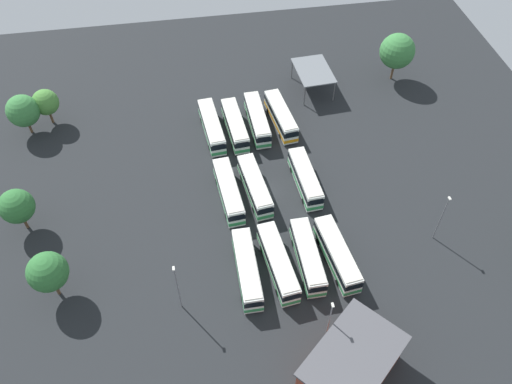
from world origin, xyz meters
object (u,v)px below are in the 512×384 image
Objects in this scene: bus_row0_slot3 at (281,116)px; tree_north_edge at (23,111)px; bus_row2_slot1 at (278,263)px; maintenance_shelter at (313,71)px; bus_row2_slot2 at (308,257)px; tree_east_edge at (48,272)px; bus_row0_slot2 at (257,119)px; bus_row2_slot0 at (247,269)px; bus_row0_slot1 at (235,125)px; bus_row1_slot3 at (305,178)px; tree_west_edge at (17,206)px; depot_building at (351,364)px; lamp_post_near_entrance at (177,286)px; bus_row0_slot0 at (212,127)px; bus_row2_slot3 at (337,254)px; tree_south_edge at (46,102)px; bus_row1_slot1 at (255,186)px; lamp_post_mid_lot at (442,217)px; bus_row1_slot0 at (229,191)px; lamp_post_far_corner at (329,322)px.

bus_row0_slot3 is 44.35m from tree_north_edge.
bus_row2_slot1 is 1.29× the size of maintenance_shelter.
tree_east_edge reaches higher than bus_row2_slot2.
bus_row2_slot0 is (30.40, -6.56, -0.00)m from bus_row0_slot2.
tree_north_edge reaches higher than bus_row0_slot3.
bus_row0_slot1 and bus_row0_slot3 have the same top height.
tree_west_edge is at bearing -88.36° from bus_row1_slot3.
lamp_post_near_entrance is (-12.52, -19.37, 2.39)m from depot_building.
depot_building is at bearing 14.27° from bus_row0_slot0.
bus_row2_slot1 is at bearing -26.29° from bus_row1_slot3.
bus_row2_slot3 is at bearing 98.89° from lamp_post_near_entrance.
bus_row2_slot3 is 1.25× the size of maintenance_shelter.
bus_row2_slot1 is at bearing -160.53° from depot_building.
bus_row1_slot3 is 25.56m from maintenance_shelter.
bus_row0_slot2 is at bearing 82.21° from tree_north_edge.
maintenance_shelter is (-10.10, 16.33, 2.30)m from bus_row0_slot1.
tree_south_edge is (-8.05, -28.05, 2.72)m from bus_row0_slot0.
tree_west_edge is at bearing -88.47° from bus_row1_slot1.
bus_row0_slot1 is 29.62m from bus_row2_slot0.
depot_building is at bearing 54.33° from tree_west_edge.
tree_north_edge is (-33.76, -61.22, -0.10)m from lamp_post_mid_lot.
bus_row2_slot2 is 1.50× the size of tree_north_edge.
bus_row0_slot0 is 1.02× the size of bus_row2_slot3.
bus_row1_slot0 is 1.06× the size of bus_row1_slot3.
bus_row2_slot0 is 28.36m from lamp_post_mid_lot.
bus_row1_slot1 is 1.23× the size of maintenance_shelter.
bus_row0_slot1 is 1.04× the size of bus_row1_slot3.
bus_row2_slot1 is at bearing 42.14° from tree_south_edge.
bus_row1_slot0 is 4.21m from bus_row1_slot1.
bus_row1_slot1 is at bearing 4.20° from bus_row0_slot1.
bus_row0_slot3 is at bearing 93.44° from bus_row0_slot0.
tree_west_edge is (-13.62, -44.03, 3.09)m from bus_row2_slot3.
lamp_post_near_entrance is (17.64, -8.72, 3.20)m from bus_row1_slot0.
bus_row2_slot3 is (14.85, 1.10, 0.00)m from bus_row1_slot3.
bus_row2_slot3 is 46.19m from tree_west_edge.
tree_north_edge is (-5.24, -43.94, 2.96)m from bus_row0_slot3.
bus_row1_slot1 is at bearing -147.59° from bus_row2_slot3.
bus_row1_slot1 is at bearing 60.26° from tree_north_edge.
tree_east_edge is (13.27, -29.21, 3.45)m from bus_row1_slot1.
bus_row0_slot2 is (-0.56, 8.13, -0.00)m from bus_row0_slot0.
maintenance_shelter is (-38.99, 10.16, 2.30)m from bus_row2_slot2.
bus_row2_slot2 is at bearing 178.22° from lamp_post_far_corner.
bus_row0_slot0 and bus_row0_slot3 have the same top height.
tree_west_edge is (15.89, -29.67, 3.09)m from bus_row0_slot0.
bus_row0_slot2 is 1.01× the size of bus_row0_slot3.
lamp_post_far_corner is at bearing -56.62° from lamp_post_mid_lot.
tree_north_edge is (-21.33, -32.46, 2.96)m from bus_row1_slot0.
lamp_post_far_corner is (11.33, -4.51, 3.14)m from bus_row2_slot3.
lamp_post_far_corner is 62.49m from tree_north_edge.
maintenance_shelter reaches higher than bus_row1_slot3.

